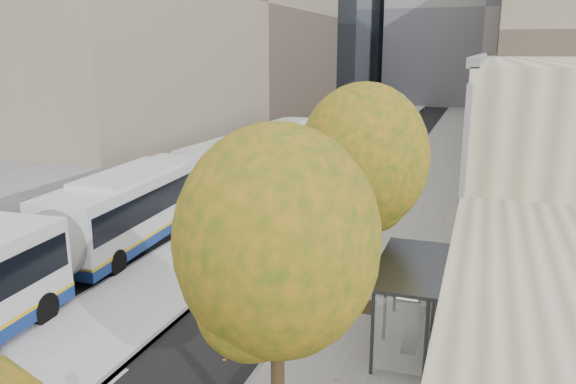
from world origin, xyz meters
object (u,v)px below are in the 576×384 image
at_px(bus_shelter, 417,279).
at_px(bus_far, 260,151).
at_px(bus_near, 75,235).
at_px(distant_car, 340,130).

relative_size(bus_shelter, bus_far, 0.24).
xyz_separation_m(bus_near, bus_far, (-0.44, 19.92, -0.07)).
bearing_deg(bus_far, distant_car, 90.80).
height_order(bus_near, distant_car, bus_near).
bearing_deg(bus_near, bus_far, 87.38).
bearing_deg(distant_car, bus_shelter, -62.95).
height_order(bus_shelter, bus_near, bus_near).
bearing_deg(bus_far, bus_near, -86.11).
height_order(bus_shelter, bus_far, bus_far).
distance_m(bus_far, distant_car, 20.52).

